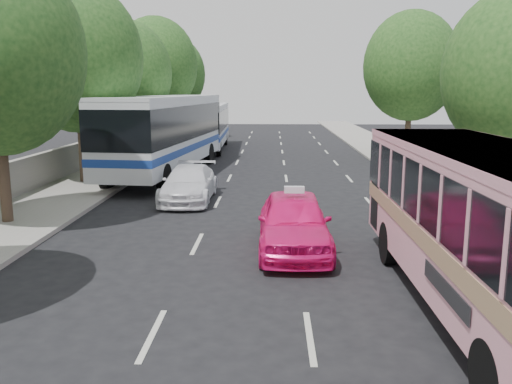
{
  "coord_description": "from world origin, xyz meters",
  "views": [
    {
      "loc": [
        0.3,
        -11.25,
        4.45
      ],
      "look_at": [
        -0.16,
        3.78,
        1.6
      ],
      "focal_mm": 38.0,
      "sensor_mm": 36.0,
      "label": 1
    }
  ],
  "objects_px": {
    "pink_taxi": "(294,222)",
    "pink_bus": "(486,212)",
    "white_pickup": "(189,184)",
    "tour_coach_front": "(166,128)",
    "tour_coach_rear": "(208,123)"
  },
  "relations": [
    {
      "from": "pink_taxi",
      "to": "pink_bus",
      "type": "bearing_deg",
      "value": -49.74
    },
    {
      "from": "white_pickup",
      "to": "pink_taxi",
      "type": "bearing_deg",
      "value": -59.54
    },
    {
      "from": "tour_coach_front",
      "to": "pink_bus",
      "type": "bearing_deg",
      "value": -55.4
    },
    {
      "from": "tour_coach_front",
      "to": "tour_coach_rear",
      "type": "height_order",
      "value": "tour_coach_front"
    },
    {
      "from": "pink_bus",
      "to": "pink_taxi",
      "type": "xyz_separation_m",
      "value": [
        -3.6,
        4.17,
        -1.26
      ]
    },
    {
      "from": "pink_bus",
      "to": "white_pickup",
      "type": "xyz_separation_m",
      "value": [
        -7.58,
        11.01,
        -1.38
      ]
    },
    {
      "from": "pink_bus",
      "to": "pink_taxi",
      "type": "bearing_deg",
      "value": 130.53
    },
    {
      "from": "pink_taxi",
      "to": "tour_coach_rear",
      "type": "xyz_separation_m",
      "value": [
        -5.4,
        25.64,
        1.2
      ]
    },
    {
      "from": "pink_bus",
      "to": "tour_coach_rear",
      "type": "relative_size",
      "value": 0.92
    },
    {
      "from": "pink_bus",
      "to": "tour_coach_rear",
      "type": "xyz_separation_m",
      "value": [
        -9.0,
        29.81,
        -0.05
      ]
    },
    {
      "from": "pink_bus",
      "to": "white_pickup",
      "type": "distance_m",
      "value": 13.44
    },
    {
      "from": "pink_taxi",
      "to": "white_pickup",
      "type": "bearing_deg",
      "value": 119.73
    },
    {
      "from": "tour_coach_front",
      "to": "tour_coach_rear",
      "type": "bearing_deg",
      "value": 92.01
    },
    {
      "from": "white_pickup",
      "to": "tour_coach_rear",
      "type": "xyz_separation_m",
      "value": [
        -1.42,
        18.8,
        1.33
      ]
    },
    {
      "from": "pink_taxi",
      "to": "tour_coach_front",
      "type": "height_order",
      "value": "tour_coach_front"
    }
  ]
}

